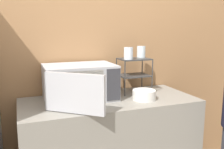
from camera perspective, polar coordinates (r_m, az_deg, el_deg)
name	(u,v)px	position (r m, az deg, el deg)	size (l,w,h in m)	color
wall_back	(96,52)	(2.33, -3.63, 5.15)	(8.00, 0.06, 2.60)	#9E7047
microwave	(80,83)	(2.04, -7.43, -1.84)	(0.59, 0.69, 0.29)	#ADADB2
dish_rack	(134,68)	(2.26, 5.08, 1.48)	(0.28, 0.20, 0.31)	#333333
glass_front_left	(128,53)	(2.16, 3.78, 4.85)	(0.08, 0.08, 0.11)	silver
glass_back_right	(141,52)	(2.33, 6.68, 5.20)	(0.08, 0.08, 0.11)	silver
bowl	(144,95)	(2.07, 7.34, -4.65)	(0.19, 0.19, 0.08)	silver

